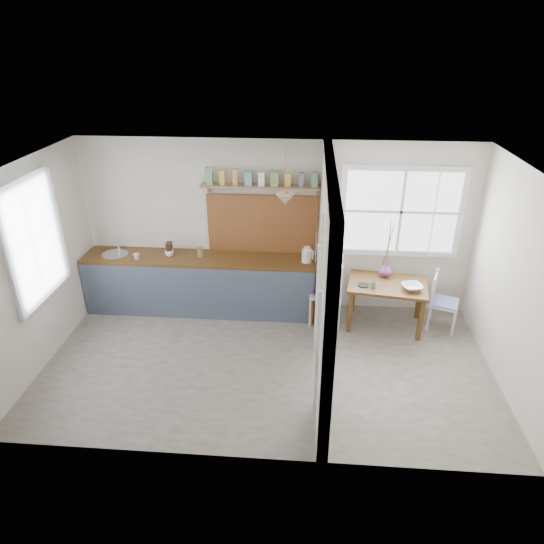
# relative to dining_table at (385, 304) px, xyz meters

# --- Properties ---
(floor) EXTENTS (5.80, 3.20, 0.01)m
(floor) POSITION_rel_dining_table_xyz_m (-1.64, -1.08, -0.34)
(floor) COLOR gray
(floor) RESTS_ON ground
(ceiling) EXTENTS (5.80, 3.20, 0.01)m
(ceiling) POSITION_rel_dining_table_xyz_m (-1.64, -1.08, 2.26)
(ceiling) COLOR silver
(ceiling) RESTS_ON walls
(walls) EXTENTS (5.81, 3.21, 2.60)m
(walls) POSITION_rel_dining_table_xyz_m (-1.64, -1.08, 0.96)
(walls) COLOR silver
(walls) RESTS_ON floor
(partition) EXTENTS (0.12, 3.20, 2.60)m
(partition) POSITION_rel_dining_table_xyz_m (-0.94, -1.02, 1.11)
(partition) COLOR silver
(partition) RESTS_ON floor
(kitchen_window) EXTENTS (0.10, 1.16, 1.50)m
(kitchen_window) POSITION_rel_dining_table_xyz_m (-4.51, -1.08, 1.31)
(kitchen_window) COLOR white
(kitchen_window) RESTS_ON walls
(nook_window) EXTENTS (1.76, 0.10, 1.30)m
(nook_window) POSITION_rel_dining_table_xyz_m (0.16, 0.48, 1.26)
(nook_window) COLOR white
(nook_window) RESTS_ON walls
(counter) EXTENTS (3.50, 0.60, 0.90)m
(counter) POSITION_rel_dining_table_xyz_m (-2.77, 0.25, 0.11)
(counter) COLOR #533314
(counter) RESTS_ON floor
(sink) EXTENTS (0.40, 0.40, 0.02)m
(sink) POSITION_rel_dining_table_xyz_m (-4.07, 0.22, 0.55)
(sink) COLOR silver
(sink) RESTS_ON counter
(backsplash) EXTENTS (1.65, 0.03, 0.90)m
(backsplash) POSITION_rel_dining_table_xyz_m (-1.85, 0.50, 1.01)
(backsplash) COLOR brown
(backsplash) RESTS_ON walls
(shelf) EXTENTS (1.75, 0.20, 0.21)m
(shelf) POSITION_rel_dining_table_xyz_m (-1.85, 0.41, 1.67)
(shelf) COLOR #916746
(shelf) RESTS_ON walls
(pendant_lamp) EXTENTS (0.26, 0.26, 0.16)m
(pendant_lamp) POSITION_rel_dining_table_xyz_m (-1.49, 0.07, 1.54)
(pendant_lamp) COLOR beige
(pendant_lamp) RESTS_ON ceiling
(utensil_rail) EXTENTS (0.02, 0.50, 0.02)m
(utensil_rail) POSITION_rel_dining_table_xyz_m (-1.03, -0.18, 1.11)
(utensil_rail) COLOR silver
(utensil_rail) RESTS_ON partition
(dining_table) EXTENTS (1.19, 0.89, 0.69)m
(dining_table) POSITION_rel_dining_table_xyz_m (0.00, 0.00, 0.00)
(dining_table) COLOR #533314
(dining_table) RESTS_ON floor
(chair_left) EXTENTS (0.49, 0.49, 1.01)m
(chair_left) POSITION_rel_dining_table_xyz_m (-0.87, 0.03, 0.16)
(chair_left) COLOR silver
(chair_left) RESTS_ON floor
(chair_right) EXTENTS (0.49, 0.49, 0.85)m
(chair_right) POSITION_rel_dining_table_xyz_m (0.83, -0.01, 0.08)
(chair_right) COLOR silver
(chair_right) RESTS_ON floor
(kettle) EXTENTS (0.23, 0.21, 0.23)m
(kettle) POSITION_rel_dining_table_xyz_m (-1.17, 0.18, 0.67)
(kettle) COLOR white
(kettle) RESTS_ON counter
(mug_a) EXTENTS (0.11, 0.11, 0.09)m
(mug_a) POSITION_rel_dining_table_xyz_m (-3.68, 0.08, 0.60)
(mug_a) COLOR beige
(mug_a) RESTS_ON counter
(mug_b) EXTENTS (0.14, 0.14, 0.10)m
(mug_b) POSITION_rel_dining_table_xyz_m (-3.23, 0.22, 0.61)
(mug_b) COLOR white
(mug_b) RESTS_ON counter
(knife_block) EXTENTS (0.09, 0.13, 0.19)m
(knife_block) POSITION_rel_dining_table_xyz_m (-3.24, 0.30, 0.65)
(knife_block) COLOR #472D1C
(knife_block) RESTS_ON counter
(jar) EXTENTS (0.12, 0.12, 0.15)m
(jar) POSITION_rel_dining_table_xyz_m (-2.76, 0.25, 0.63)
(jar) COLOR olive
(jar) RESTS_ON counter
(towel_magenta) EXTENTS (0.02, 0.03, 0.58)m
(towel_magenta) POSITION_rel_dining_table_xyz_m (-1.06, -0.11, -0.07)
(towel_magenta) COLOR #BD1048
(towel_magenta) RESTS_ON counter
(towel_orange) EXTENTS (0.02, 0.03, 0.55)m
(towel_orange) POSITION_rel_dining_table_xyz_m (-1.06, -0.13, -0.09)
(towel_orange) COLOR #C5650C
(towel_orange) RESTS_ON counter
(bowl) EXTENTS (0.33, 0.33, 0.07)m
(bowl) POSITION_rel_dining_table_xyz_m (0.31, -0.14, 0.38)
(bowl) COLOR white
(bowl) RESTS_ON dining_table
(table_cup) EXTENTS (0.12, 0.12, 0.09)m
(table_cup) POSITION_rel_dining_table_xyz_m (-0.22, -0.12, 0.39)
(table_cup) COLOR #68976E
(table_cup) RESTS_ON dining_table
(plate) EXTENTS (0.17, 0.17, 0.01)m
(plate) POSITION_rel_dining_table_xyz_m (-0.36, -0.09, 0.35)
(plate) COLOR black
(plate) RESTS_ON dining_table
(vase) EXTENTS (0.19, 0.19, 0.20)m
(vase) POSITION_rel_dining_table_xyz_m (-0.02, 0.24, 0.44)
(vase) COLOR #6B387D
(vase) RESTS_ON dining_table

